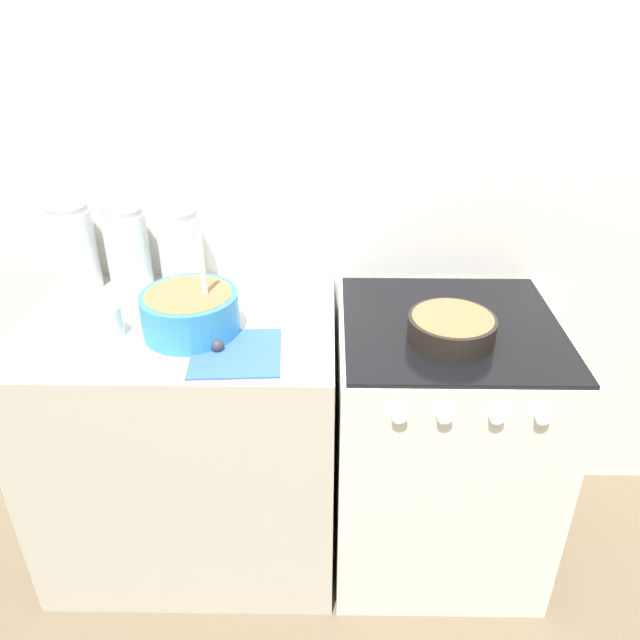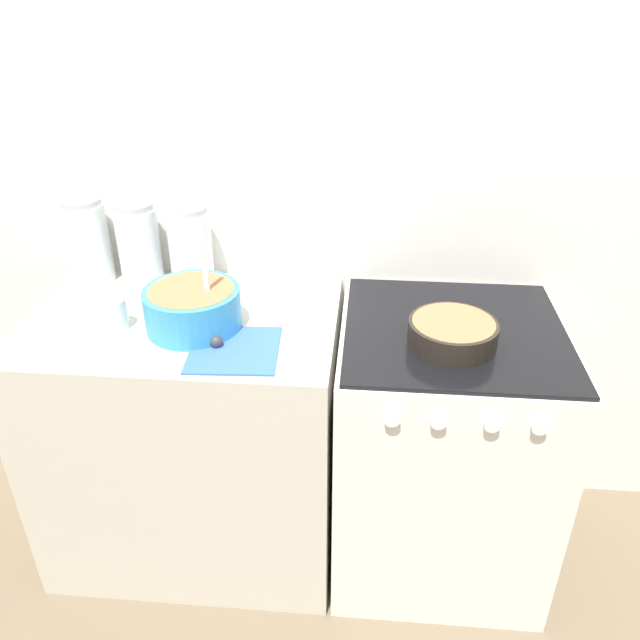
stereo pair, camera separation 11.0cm
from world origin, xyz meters
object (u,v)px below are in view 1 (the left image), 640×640
Objects in this scene: mixing_bowl at (190,310)px; baking_pan at (452,328)px; stove at (438,441)px; storage_jar_right at (182,255)px; storage_jar_middle at (128,254)px; tin_can at (108,321)px; storage_jar_left at (75,253)px.

baking_pan is (0.73, -0.03, -0.03)m from mixing_bowl.
storage_jar_right is at bearing 164.35° from stove.
storage_jar_middle is (-1.00, 0.23, 0.56)m from stove.
tin_can is (-0.23, -0.02, -0.02)m from mixing_bowl.
mixing_bowl is at bearing -49.18° from storage_jar_middle.
baking_pan is at bearing -102.69° from stove.
storage_jar_left is 0.34m from storage_jar_right.
storage_jar_right reaches higher than baking_pan.
mixing_bowl is at bearing -34.51° from storage_jar_left.
storage_jar_left is 1.04× the size of storage_jar_middle.
tin_can is (-0.96, 0.01, 0.01)m from baking_pan.
stove is at bearing 4.24° from mixing_bowl.
tin_can is at bearing -175.31° from stove.
storage_jar_left is at bearing 180.00° from storage_jar_right.
stove is at bearing -15.65° from storage_jar_right.
storage_jar_middle is (0.17, -0.00, -0.00)m from storage_jar_left.
baking_pan is at bearing -2.45° from mixing_bowl.
stove is at bearing -13.09° from storage_jar_middle.
baking_pan reaches higher than stove.
storage_jar_middle is at bearing 130.82° from mixing_bowl.
mixing_bowl is 1.20× the size of storage_jar_right.
storage_jar_right is at bearing 0.00° from storage_jar_middle.
storage_jar_left reaches higher than baking_pan.
mixing_bowl is 1.28× the size of baking_pan.
storage_jar_left is (-1.17, 0.23, 0.56)m from stove.
storage_jar_left is (-0.42, 0.29, 0.05)m from mixing_bowl.
storage_jar_left reaches higher than storage_jar_middle.
storage_jar_left is at bearing 168.76° from stove.
mixing_bowl is 0.38m from storage_jar_middle.
storage_jar_middle is at bearing 180.00° from storage_jar_right.
tin_can reaches higher than baking_pan.
tin_can is (-0.98, -0.08, 0.49)m from stove.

